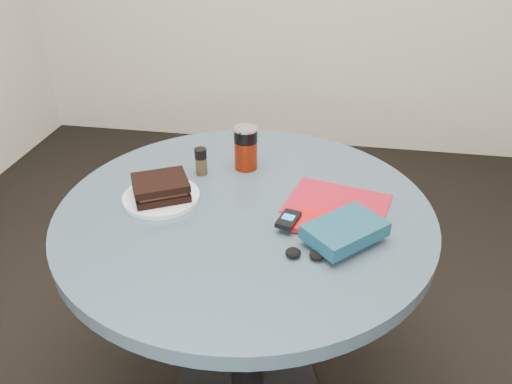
% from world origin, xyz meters
% --- Properties ---
extents(table, '(1.00, 1.00, 0.75)m').
position_xyz_m(table, '(0.00, 0.00, 0.59)').
color(table, black).
rests_on(table, ground).
extents(plate, '(0.26, 0.26, 0.01)m').
position_xyz_m(plate, '(-0.23, 0.00, 0.76)').
color(plate, white).
rests_on(plate, table).
extents(sandwich, '(0.18, 0.17, 0.05)m').
position_xyz_m(sandwich, '(-0.23, -0.00, 0.79)').
color(sandwich, black).
rests_on(sandwich, plate).
extents(soda_can, '(0.09, 0.09, 0.13)m').
position_xyz_m(soda_can, '(-0.04, 0.22, 0.82)').
color(soda_can, '#6E1705').
rests_on(soda_can, table).
extents(pepper_grinder, '(0.04, 0.04, 0.08)m').
position_xyz_m(pepper_grinder, '(-0.16, 0.16, 0.79)').
color(pepper_grinder, '#3C2E1A').
rests_on(pepper_grinder, table).
extents(magazine, '(0.30, 0.25, 0.00)m').
position_xyz_m(magazine, '(0.24, 0.05, 0.75)').
color(magazine, maroon).
rests_on(magazine, table).
extents(red_book, '(0.16, 0.11, 0.01)m').
position_xyz_m(red_book, '(0.21, -0.05, 0.76)').
color(red_book, '#B80E0F').
rests_on(red_book, magazine).
extents(novel, '(0.22, 0.22, 0.04)m').
position_xyz_m(novel, '(0.26, -0.11, 0.79)').
color(novel, '#113D52').
rests_on(novel, red_book).
extents(mp3_player, '(0.06, 0.09, 0.01)m').
position_xyz_m(mp3_player, '(0.12, -0.07, 0.77)').
color(mp3_player, black).
rests_on(mp3_player, red_book).
extents(headphones, '(0.09, 0.04, 0.02)m').
position_xyz_m(headphones, '(0.18, -0.19, 0.76)').
color(headphones, black).
rests_on(headphones, table).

